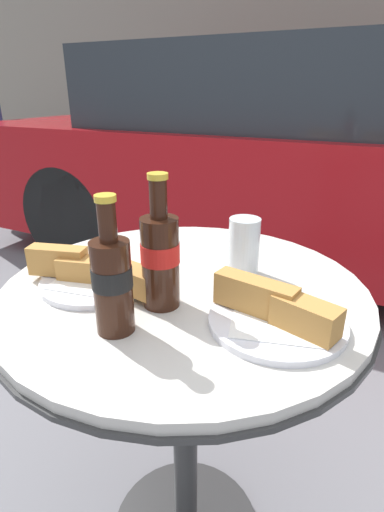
{
  "coord_description": "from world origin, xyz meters",
  "views": [
    {
      "loc": [
        0.34,
        -0.65,
        1.15
      ],
      "look_at": [
        0.0,
        0.04,
        0.82
      ],
      "focal_mm": 28.0,
      "sensor_mm": 36.0,
      "label": 1
    }
  ],
  "objects_px": {
    "cola_bottle_right": "(159,256)",
    "parked_car": "(294,165)",
    "drinking_glass": "(244,249)",
    "lunch_plate_near": "(94,274)",
    "lunch_plate_far": "(276,313)",
    "cola_bottle_left": "(112,281)",
    "bistro_table": "(185,350)"
  },
  "relations": [
    {
      "from": "cola_bottle_right",
      "to": "parked_car",
      "type": "bearing_deg",
      "value": 96.55
    },
    {
      "from": "drinking_glass",
      "to": "lunch_plate_near",
      "type": "bearing_deg",
      "value": -143.28
    },
    {
      "from": "lunch_plate_far",
      "to": "parked_car",
      "type": "distance_m",
      "value": 2.25
    },
    {
      "from": "drinking_glass",
      "to": "cola_bottle_left",
      "type": "bearing_deg",
      "value": -110.85
    },
    {
      "from": "cola_bottle_right",
      "to": "drinking_glass",
      "type": "height_order",
      "value": "cola_bottle_right"
    },
    {
      "from": "cola_bottle_left",
      "to": "cola_bottle_right",
      "type": "distance_m",
      "value": 0.11
    },
    {
      "from": "cola_bottle_left",
      "to": "cola_bottle_right",
      "type": "height_order",
      "value": "cola_bottle_right"
    },
    {
      "from": "drinking_glass",
      "to": "parked_car",
      "type": "distance_m",
      "value": 2.06
    },
    {
      "from": "lunch_plate_near",
      "to": "parked_car",
      "type": "bearing_deg",
      "value": 92.43
    },
    {
      "from": "parked_car",
      "to": "drinking_glass",
      "type": "bearing_deg",
      "value": -80.27
    },
    {
      "from": "cola_bottle_right",
      "to": "parked_car",
      "type": "height_order",
      "value": "parked_car"
    },
    {
      "from": "cola_bottle_right",
      "to": "parked_car",
      "type": "xyz_separation_m",
      "value": [
        -0.25,
        2.22,
        -0.21
      ]
    },
    {
      "from": "cola_bottle_left",
      "to": "lunch_plate_near",
      "type": "bearing_deg",
      "value": 140.11
    },
    {
      "from": "drinking_glass",
      "to": "lunch_plate_near",
      "type": "distance_m",
      "value": 0.32
    },
    {
      "from": "drinking_glass",
      "to": "lunch_plate_far",
      "type": "height_order",
      "value": "drinking_glass"
    },
    {
      "from": "cola_bottle_left",
      "to": "lunch_plate_far",
      "type": "height_order",
      "value": "cola_bottle_left"
    },
    {
      "from": "cola_bottle_right",
      "to": "lunch_plate_near",
      "type": "xyz_separation_m",
      "value": [
        -0.16,
        0.01,
        -0.07
      ]
    },
    {
      "from": "parked_car",
      "to": "lunch_plate_near",
      "type": "bearing_deg",
      "value": -87.57
    },
    {
      "from": "bistro_table",
      "to": "lunch_plate_far",
      "type": "distance_m",
      "value": 0.29
    },
    {
      "from": "drinking_glass",
      "to": "parked_car",
      "type": "bearing_deg",
      "value": 99.73
    },
    {
      "from": "lunch_plate_far",
      "to": "cola_bottle_right",
      "type": "bearing_deg",
      "value": -173.55
    },
    {
      "from": "cola_bottle_left",
      "to": "lunch_plate_far",
      "type": "xyz_separation_m",
      "value": [
        0.24,
        0.13,
        -0.07
      ]
    },
    {
      "from": "cola_bottle_right",
      "to": "lunch_plate_far",
      "type": "height_order",
      "value": "cola_bottle_right"
    },
    {
      "from": "cola_bottle_right",
      "to": "cola_bottle_left",
      "type": "bearing_deg",
      "value": -102.15
    },
    {
      "from": "lunch_plate_far",
      "to": "parked_car",
      "type": "bearing_deg",
      "value": 102.05
    },
    {
      "from": "bistro_table",
      "to": "lunch_plate_near",
      "type": "height_order",
      "value": "lunch_plate_near"
    },
    {
      "from": "cola_bottle_left",
      "to": "lunch_plate_far",
      "type": "bearing_deg",
      "value": 29.14
    },
    {
      "from": "bistro_table",
      "to": "lunch_plate_near",
      "type": "distance_m",
      "value": 0.26
    },
    {
      "from": "bistro_table",
      "to": "parked_car",
      "type": "xyz_separation_m",
      "value": [
        -0.26,
        2.13,
        0.05
      ]
    },
    {
      "from": "cola_bottle_right",
      "to": "bistro_table",
      "type": "bearing_deg",
      "value": 88.6
    },
    {
      "from": "bistro_table",
      "to": "lunch_plate_far",
      "type": "bearing_deg",
      "value": -17.45
    },
    {
      "from": "lunch_plate_near",
      "to": "lunch_plate_far",
      "type": "relative_size",
      "value": 1.29
    }
  ]
}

